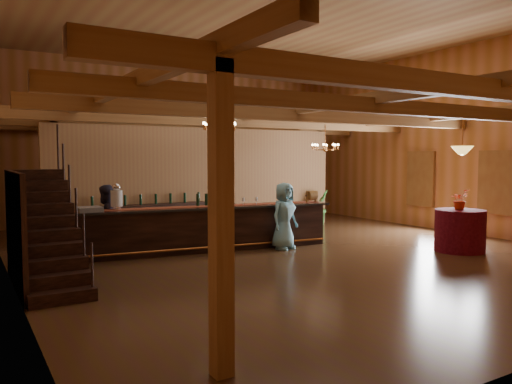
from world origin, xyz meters
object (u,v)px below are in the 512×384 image
chandelier_left (220,126)px  beverage_dispenser (117,197)px  chandelier_right (325,147)px  pendant_lamp (462,150)px  guest (284,216)px  backbar_shelf (149,222)px  raffle_drum (312,196)px  round_table (460,231)px  tasting_bar (206,228)px  floor_plant (320,207)px  staff_second (106,220)px  bartender (218,210)px

chandelier_left → beverage_dispenser: bearing=153.4°
chandelier_right → pendant_lamp: same height
chandelier_left → pendant_lamp: same height
pendant_lamp → guest: bearing=144.9°
beverage_dispenser → backbar_shelf: 2.65m
backbar_shelf → pendant_lamp: size_ratio=3.77×
chandelier_right → raffle_drum: bearing=-137.4°
raffle_drum → guest: bearing=-161.7°
chandelier_left → round_table: bearing=-25.6°
pendant_lamp → tasting_bar: bearing=148.3°
backbar_shelf → chandelier_right: size_ratio=4.23×
chandelier_left → floor_plant: chandelier_left is taller
staff_second → floor_plant: staff_second is taller
raffle_drum → pendant_lamp: size_ratio=0.38×
guest → bartender: bearing=108.3°
tasting_bar → chandelier_right: chandelier_right is taller
chandelier_left → guest: size_ratio=0.49×
backbar_shelf → chandelier_right: bearing=-18.0°
raffle_drum → guest: 1.25m
guest → floor_plant: bearing=24.9°
chandelier_left → staff_second: chandelier_left is taller
pendant_lamp → floor_plant: 5.70m
raffle_drum → floor_plant: (2.35, 2.63, -0.66)m
backbar_shelf → round_table: 7.99m
staff_second → pendant_lamp: bearing=114.9°
guest → floor_plant: (3.46, 3.00, -0.23)m
backbar_shelf → chandelier_left: (0.63, -3.09, 2.45)m
staff_second → beverage_dispenser: bearing=72.6°
chandelier_right → guest: (-2.74, -1.87, -1.75)m
pendant_lamp → staff_second: pendant_lamp is taller
round_table → staff_second: bearing=152.0°
tasting_bar → floor_plant: bearing=30.4°
pendant_lamp → staff_second: 8.45m
raffle_drum → guest: (-1.11, -0.37, -0.43)m
chandelier_right → floor_plant: size_ratio=0.69×
floor_plant → raffle_drum: bearing=-131.7°
floor_plant → guest: bearing=-139.1°
tasting_bar → floor_plant: 5.64m
beverage_dispenser → pendant_lamp: size_ratio=0.67×
raffle_drum → chandelier_right: (1.63, 1.50, 1.32)m
staff_second → round_table: bearing=114.9°
staff_second → guest: guest is taller
staff_second → floor_plant: size_ratio=1.38×
round_table → staff_second: 8.30m
chandelier_left → bartender: bearing=65.5°
chandelier_left → staff_second: bearing=146.8°
chandelier_left → pendant_lamp: bearing=-25.6°
round_table → floor_plant: 5.40m
chandelier_left → chandelier_right: size_ratio=1.00×
chandelier_right → bartender: size_ratio=0.45×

